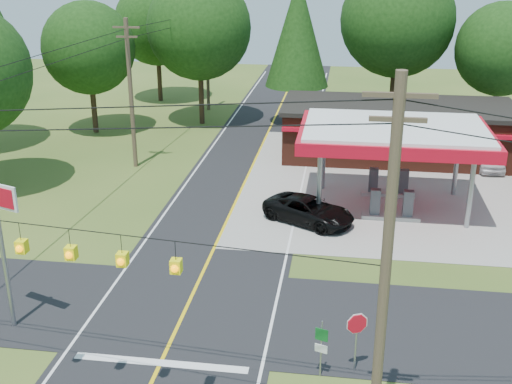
# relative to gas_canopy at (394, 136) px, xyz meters

# --- Properties ---
(ground) EXTENTS (120.00, 120.00, 0.00)m
(ground) POSITION_rel_gas_canopy_xyz_m (-9.00, -13.00, -4.27)
(ground) COLOR #39541D
(ground) RESTS_ON ground
(main_highway) EXTENTS (8.00, 120.00, 0.02)m
(main_highway) POSITION_rel_gas_canopy_xyz_m (-9.00, -13.00, -4.26)
(main_highway) COLOR black
(main_highway) RESTS_ON ground
(cross_road) EXTENTS (70.00, 7.00, 0.02)m
(cross_road) POSITION_rel_gas_canopy_xyz_m (-9.00, -13.00, -4.25)
(cross_road) COLOR black
(cross_road) RESTS_ON ground
(lane_center_yellow) EXTENTS (0.15, 110.00, 0.00)m
(lane_center_yellow) POSITION_rel_gas_canopy_xyz_m (-9.00, -13.00, -4.24)
(lane_center_yellow) COLOR yellow
(lane_center_yellow) RESTS_ON main_highway
(gas_canopy) EXTENTS (10.60, 7.40, 4.88)m
(gas_canopy) POSITION_rel_gas_canopy_xyz_m (0.00, 0.00, 0.00)
(gas_canopy) COLOR gray
(gas_canopy) RESTS_ON ground
(convenience_store) EXTENTS (16.40, 7.55, 3.80)m
(convenience_store) POSITION_rel_gas_canopy_xyz_m (1.00, 9.98, -2.35)
(convenience_store) COLOR #552418
(convenience_store) RESTS_ON ground
(utility_pole_near_right) EXTENTS (1.80, 0.30, 11.50)m
(utility_pole_near_right) POSITION_rel_gas_canopy_xyz_m (-1.50, -20.00, 1.69)
(utility_pole_near_right) COLOR #473828
(utility_pole_near_right) RESTS_ON ground
(utility_pole_far_left) EXTENTS (1.80, 0.30, 10.00)m
(utility_pole_far_left) POSITION_rel_gas_canopy_xyz_m (-17.00, 5.00, 0.93)
(utility_pole_far_left) COLOR #473828
(utility_pole_far_left) RESTS_ON ground
(utility_pole_north) EXTENTS (0.30, 0.30, 9.50)m
(utility_pole_north) POSITION_rel_gas_canopy_xyz_m (-15.50, 22.00, 0.48)
(utility_pole_north) COLOR #473828
(utility_pole_north) RESTS_ON ground
(overhead_beacons) EXTENTS (17.04, 2.04, 1.03)m
(overhead_beacons) POSITION_rel_gas_canopy_xyz_m (-10.00, -19.00, 1.95)
(overhead_beacons) COLOR black
(overhead_beacons) RESTS_ON ground
(treeline_backdrop) EXTENTS (70.27, 51.59, 13.30)m
(treeline_backdrop) POSITION_rel_gas_canopy_xyz_m (-8.18, 11.01, 3.22)
(treeline_backdrop) COLOR #332316
(treeline_backdrop) RESTS_ON ground
(suv_car) EXTENTS (6.95, 6.95, 1.42)m
(suv_car) POSITION_rel_gas_canopy_xyz_m (-4.50, -3.00, -3.56)
(suv_car) COLOR black
(suv_car) RESTS_ON ground
(sedan_car) EXTENTS (4.37, 4.37, 1.44)m
(sedan_car) POSITION_rel_gas_canopy_xyz_m (7.00, 8.00, -3.55)
(sedan_car) COLOR silver
(sedan_car) RESTS_ON ground
(octagonal_stop_sign) EXTENTS (0.77, 0.37, 2.37)m
(octagonal_stop_sign) POSITION_rel_gas_canopy_xyz_m (-2.00, -16.01, -2.51)
(octagonal_stop_sign) COLOR gray
(octagonal_stop_sign) RESTS_ON ground
(route_sign_post) EXTENTS (0.45, 0.17, 2.26)m
(route_sign_post) POSITION_rel_gas_canopy_xyz_m (-3.20, -16.52, -2.92)
(route_sign_post) COLOR gray
(route_sign_post) RESTS_ON ground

